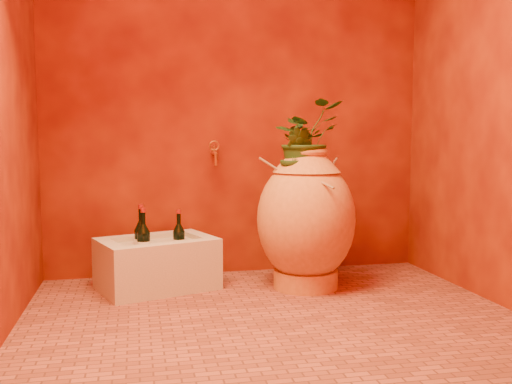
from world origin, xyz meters
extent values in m
plane|color=#9B4932|center=(0.00, 0.00, 0.00)|extent=(2.50, 2.50, 0.00)
cube|color=#540A04|center=(0.00, 1.00, 1.25)|extent=(2.50, 0.02, 2.50)
cube|color=#540A04|center=(1.25, 0.00, 1.25)|extent=(0.02, 2.00, 2.50)
cylinder|color=#D3863B|center=(0.33, 0.50, 0.06)|extent=(0.50, 0.50, 0.11)
ellipsoid|color=#D3863B|center=(0.33, 0.50, 0.41)|extent=(0.75, 0.75, 0.74)
cone|color=#D3863B|center=(0.33, 0.50, 0.75)|extent=(0.52, 0.52, 0.11)
torus|color=#D3863B|center=(0.33, 0.50, 0.82)|extent=(0.32, 0.32, 0.05)
cylinder|color=olive|center=(0.25, 0.45, 0.65)|extent=(0.42, 0.15, 0.28)
cylinder|color=olive|center=(0.31, 0.38, 0.68)|extent=(0.18, 0.37, 0.12)
cylinder|color=olive|center=(0.43, 0.42, 0.70)|extent=(0.23, 0.27, 0.17)
cube|color=beige|center=(-0.55, 0.66, 0.14)|extent=(0.76, 0.63, 0.27)
cube|color=beige|center=(-0.55, 0.84, 0.29)|extent=(0.65, 0.30, 0.03)
cube|color=beige|center=(-0.55, 0.48, 0.29)|extent=(0.65, 0.30, 0.03)
cube|color=beige|center=(-0.84, 0.66, 0.29)|extent=(0.17, 0.29, 0.03)
cube|color=beige|center=(-0.27, 0.66, 0.29)|extent=(0.17, 0.29, 0.03)
cylinder|color=black|center=(-0.42, 0.69, 0.25)|extent=(0.07, 0.07, 0.17)
cone|color=black|center=(-0.42, 0.69, 0.36)|extent=(0.07, 0.07, 0.05)
cylinder|color=black|center=(-0.42, 0.69, 0.42)|extent=(0.02, 0.02, 0.07)
cylinder|color=#9B190E|center=(-0.42, 0.69, 0.46)|extent=(0.03, 0.03, 0.02)
cylinder|color=silver|center=(-0.42, 0.69, 0.25)|extent=(0.07, 0.07, 0.07)
cylinder|color=black|center=(-0.64, 0.66, 0.26)|extent=(0.08, 0.08, 0.19)
cone|color=black|center=(-0.64, 0.66, 0.39)|extent=(0.08, 0.08, 0.05)
cylinder|color=black|center=(-0.64, 0.66, 0.45)|extent=(0.03, 0.03, 0.07)
cylinder|color=#9B190E|center=(-0.64, 0.66, 0.50)|extent=(0.03, 0.03, 0.03)
cylinder|color=silver|center=(-0.64, 0.66, 0.26)|extent=(0.08, 0.08, 0.08)
cylinder|color=black|center=(-0.63, 0.61, 0.26)|extent=(0.08, 0.08, 0.18)
cone|color=black|center=(-0.63, 0.61, 0.38)|extent=(0.08, 0.08, 0.05)
cylinder|color=black|center=(-0.63, 0.61, 0.44)|extent=(0.03, 0.03, 0.07)
cylinder|color=#9B190E|center=(-0.63, 0.61, 0.48)|extent=(0.03, 0.03, 0.03)
cylinder|color=silver|center=(-0.63, 0.61, 0.26)|extent=(0.08, 0.08, 0.08)
cylinder|color=#B07328|center=(-0.16, 0.93, 0.80)|extent=(0.02, 0.13, 0.02)
cylinder|color=#B07328|center=(-0.16, 0.87, 0.76)|extent=(0.02, 0.02, 0.08)
torus|color=#B07328|center=(-0.16, 0.93, 0.85)|extent=(0.07, 0.01, 0.07)
cylinder|color=#B07328|center=(-0.16, 0.93, 0.83)|extent=(0.01, 0.01, 0.05)
imported|color=#214117|center=(0.32, 0.52, 0.90)|extent=(0.51, 0.48, 0.45)
imported|color=#214117|center=(0.25, 0.45, 0.79)|extent=(0.23, 0.22, 0.34)
camera|label=1|loc=(-0.66, -2.73, 0.91)|focal=40.00mm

